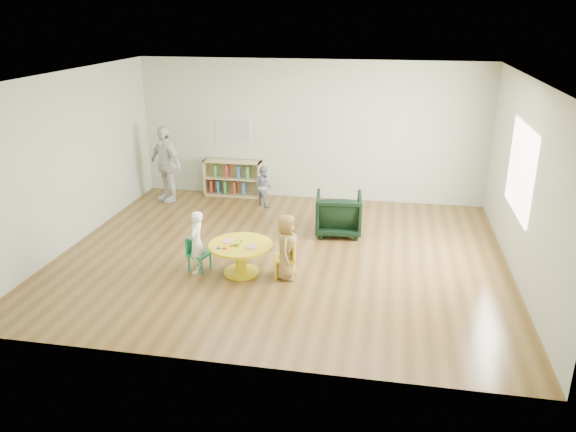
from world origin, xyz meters
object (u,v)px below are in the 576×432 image
object	(u,v)px
child_left	(196,242)
adult_caretaker	(166,164)
kid_chair_right	(288,257)
activity_table	(241,253)
toddler	(263,186)
kid_chair_left	(197,252)
armchair	(338,214)
child_right	(287,247)
bookshelf	(233,178)

from	to	relation	value
child_left	adult_caretaker	size ratio (longest dim) A/B	0.62
kid_chair_right	activity_table	bearing A→B (deg)	84.97
kid_chair_right	toddler	size ratio (longest dim) A/B	0.72
child_left	kid_chair_left	bearing A→B (deg)	-159.01
armchair	adult_caretaker	size ratio (longest dim) A/B	0.51
child_left	child_right	size ratio (longest dim) A/B	0.98
toddler	adult_caretaker	distance (m)	2.03
bookshelf	armchair	distance (m)	2.98
kid_chair_right	toddler	bearing A→B (deg)	11.41
kid_chair_left	toddler	distance (m)	3.11
toddler	bookshelf	bearing A→B (deg)	-1.10
kid_chair_right	child_left	world-z (taller)	child_left
armchair	child_right	distance (m)	1.96
toddler	armchair	bearing A→B (deg)	176.06
child_right	adult_caretaker	xyz separation A→B (m)	(-3.05, 3.04, 0.28)
child_left	armchair	bearing A→B (deg)	136.37
kid_chair_left	activity_table	bearing A→B (deg)	107.36
kid_chair_left	child_right	world-z (taller)	child_right
activity_table	kid_chair_left	world-z (taller)	kid_chair_left
activity_table	toddler	bearing A→B (deg)	96.66
adult_caretaker	kid_chair_right	bearing A→B (deg)	-12.86
toddler	adult_caretaker	xyz separation A→B (m)	(-2.00, -0.06, 0.37)
kid_chair_left	adult_caretaker	xyz separation A→B (m)	(-1.68, 3.03, 0.48)
bookshelf	armchair	size ratio (longest dim) A/B	1.51
adult_caretaker	toddler	bearing A→B (deg)	33.27
child_right	toddler	distance (m)	3.28
kid_chair_right	armchair	xyz separation A→B (m)	(0.56, 1.82, 0.05)
activity_table	kid_chair_right	size ratio (longest dim) A/B	1.64
activity_table	child_left	distance (m)	0.67
child_right	adult_caretaker	bearing A→B (deg)	44.90
bookshelf	child_left	bearing A→B (deg)	-82.38
kid_chair_left	armchair	xyz separation A→B (m)	(1.93, 1.86, 0.07)
kid_chair_right	toddler	xyz separation A→B (m)	(-1.06, 3.05, 0.09)
kid_chair_right	child_left	distance (m)	1.36
bookshelf	toddler	bearing A→B (deg)	-34.43
bookshelf	child_right	world-z (taller)	child_right
activity_table	child_left	size ratio (longest dim) A/B	0.99
kid_chair_left	adult_caretaker	distance (m)	3.50
activity_table	kid_chair_left	bearing A→B (deg)	-179.48
bookshelf	kid_chair_left	bearing A→B (deg)	-82.59
child_right	bookshelf	bearing A→B (deg)	26.59
armchair	child_right	xyz separation A→B (m)	(-0.57, -1.88, 0.13)
kid_chair_right	toddler	distance (m)	3.23
kid_chair_right	adult_caretaker	xyz separation A→B (m)	(-3.06, 2.99, 0.46)
activity_table	kid_chair_left	size ratio (longest dim) A/B	1.75
activity_table	child_left	bearing A→B (deg)	-174.32
bookshelf	toddler	size ratio (longest dim) A/B	1.49
activity_table	child_right	world-z (taller)	child_right
adult_caretaker	activity_table	bearing A→B (deg)	-20.52
armchair	kid_chair_right	bearing A→B (deg)	67.31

